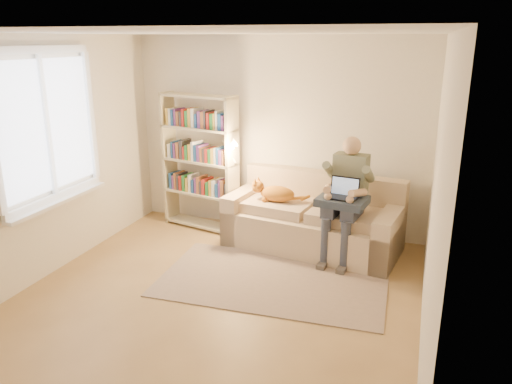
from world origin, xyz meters
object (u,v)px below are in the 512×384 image
at_px(laptop, 343,192).
at_px(person, 346,192).
at_px(cat, 272,193).
at_px(bookshelf, 200,156).
at_px(sofa, 313,222).

bearing_deg(laptop, person, 86.04).
xyz_separation_m(cat, bookshelf, (-1.10, 0.22, 0.34)).
bearing_deg(cat, sofa, 14.80).
relative_size(person, cat, 2.14).
bearing_deg(person, laptop, -93.96).
bearing_deg(laptop, cat, 171.44).
relative_size(cat, laptop, 1.84).
height_order(cat, laptop, laptop).
height_order(sofa, bookshelf, bookshelf).
xyz_separation_m(laptop, bookshelf, (-2.03, 0.49, 0.17)).
bearing_deg(sofa, laptop, -32.38).
bearing_deg(bookshelf, person, 1.67).
bearing_deg(laptop, bookshelf, 174.42).
bearing_deg(laptop, sofa, 147.62).
distance_m(sofa, cat, 0.64).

